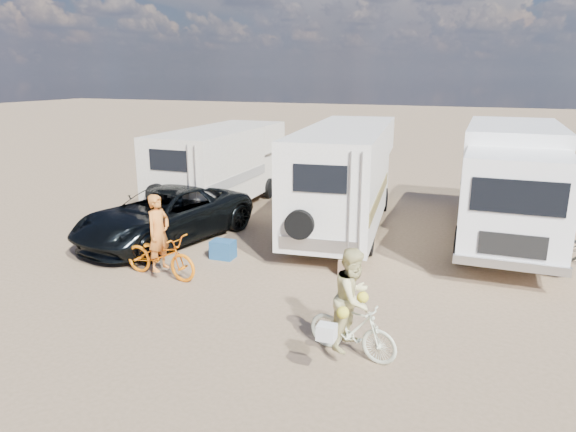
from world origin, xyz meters
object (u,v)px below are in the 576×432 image
at_px(rv_left, 220,169).
at_px(crate, 350,266).
at_px(box_truck, 510,186).
at_px(rider_woman, 353,309).
at_px(cooler, 223,249).
at_px(bike_man, 160,255).
at_px(rider_man, 159,240).
at_px(bike_woman, 352,329).
at_px(rv_main, 345,178).
at_px(dark_suv, 165,215).

height_order(rv_left, crate, rv_left).
distance_m(box_truck, rider_woman, 7.96).
height_order(box_truck, cooler, box_truck).
height_order(bike_man, cooler, bike_man).
distance_m(rider_woman, crate, 3.74).
height_order(rider_man, crate, rider_man).
bearing_deg(bike_woman, rider_man, 83.26).
bearing_deg(crate, cooler, -176.95).
bearing_deg(rider_woman, cooler, 64.20).
distance_m(rider_man, rider_woman, 5.30).
bearing_deg(rv_left, crate, -38.69).
xyz_separation_m(rv_main, cooler, (-2.09, -3.79, -1.29)).
height_order(rv_left, cooler, rv_left).
relative_size(box_truck, rider_man, 4.19).
relative_size(rv_left, cooler, 10.81).
bearing_deg(bike_man, bike_woman, -103.69).
height_order(dark_suv, crate, dark_suv).
bearing_deg(cooler, bike_man, -116.08).
xyz_separation_m(rv_main, bike_woman, (2.21, -7.16, -1.05)).
xyz_separation_m(rv_left, crate, (5.88, -4.42, -1.19)).
relative_size(rv_main, rv_left, 1.22).
xyz_separation_m(rv_left, dark_suv, (0.39, -3.90, -0.63)).
bearing_deg(rider_man, crate, -60.28).
distance_m(dark_suv, bike_woman, 7.68).
relative_size(bike_man, rider_man, 1.11).
distance_m(bike_woman, crate, 3.70).
height_order(bike_woman, rider_man, rider_man).
bearing_deg(rider_man, dark_suv, 37.90).
bearing_deg(dark_suv, rv_left, 108.68).
bearing_deg(rider_woman, crate, 28.33).
distance_m(box_truck, rider_man, 9.43).
xyz_separation_m(rider_man, rider_woman, (5.01, -1.73, -0.04)).
bearing_deg(rider_man, box_truck, -46.29).
bearing_deg(cooler, rv_main, 58.86).
distance_m(bike_man, crate, 4.40).
relative_size(box_truck, rider_woman, 4.37).
height_order(dark_suv, bike_woman, dark_suv).
relative_size(dark_suv, cooler, 9.12).
distance_m(dark_suv, crate, 5.54).
bearing_deg(cooler, rider_woman, -40.41).
bearing_deg(bike_man, rider_man, 0.00).
height_order(rv_left, dark_suv, rv_left).
height_order(bike_woman, cooler, bike_woman).
height_order(rv_main, bike_man, rv_main).
relative_size(rider_man, cooler, 3.05).
distance_m(rv_main, bike_man, 6.19).
distance_m(box_truck, crate, 5.44).
xyz_separation_m(rider_man, crate, (4.00, 1.81, -0.70)).
relative_size(rv_main, cooler, 13.24).
bearing_deg(rv_main, dark_suv, -151.57).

